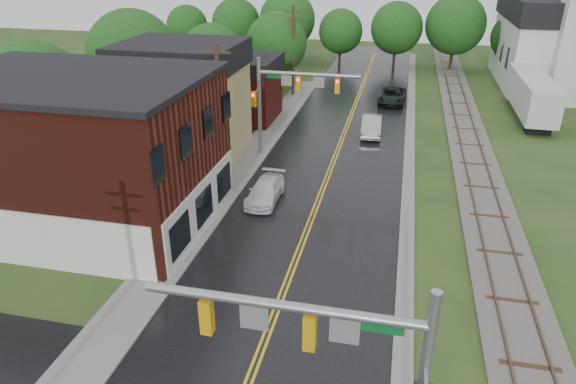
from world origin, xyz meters
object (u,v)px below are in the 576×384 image
(church, at_px, (557,33))
(semi_trailer, at_px, (532,94))
(tree_left_e, at_px, (278,45))
(brick_building, at_px, (78,151))
(traffic_signal_far, at_px, (288,91))
(utility_pole_b, at_px, (220,111))
(tree_left_a, at_px, (38,94))
(traffic_signal_near, at_px, (339,353))
(tree_left_b, at_px, (134,58))
(suv_dark, at_px, (392,96))
(pickup_white, at_px, (265,191))
(sedan_silver, at_px, (371,126))
(tree_left_c, at_px, (213,56))
(utility_pole_c, at_px, (293,50))

(church, bearing_deg, semi_trailer, -108.34)
(tree_left_e, bearing_deg, brick_building, -96.71)
(traffic_signal_far, bearing_deg, utility_pole_b, -123.68)
(tree_left_a, bearing_deg, church, 38.63)
(traffic_signal_near, distance_m, tree_left_b, 36.73)
(traffic_signal_near, bearing_deg, church, 72.28)
(traffic_signal_near, xyz_separation_m, tree_left_a, (-23.32, 19.90, 0.15))
(traffic_signal_near, distance_m, utility_pole_b, 22.49)
(suv_dark, xyz_separation_m, pickup_white, (-6.70, -23.81, -0.10))
(church, bearing_deg, tree_left_e, -164.80)
(church, relative_size, tree_left_e, 2.45)
(brick_building, bearing_deg, sedan_silver, 51.25)
(tree_left_a, distance_m, semi_trailer, 40.57)
(pickup_white, bearing_deg, utility_pole_b, 145.50)
(brick_building, bearing_deg, tree_left_a, 136.87)
(brick_building, distance_m, utility_pole_b, 9.03)
(traffic_signal_near, relative_size, pickup_white, 1.67)
(tree_left_e, bearing_deg, tree_left_c, -129.81)
(tree_left_e, bearing_deg, traffic_signal_far, -74.11)
(utility_pole_c, bearing_deg, semi_trailer, -7.41)
(brick_building, height_order, utility_pole_b, utility_pole_b)
(church, relative_size, traffic_signal_near, 2.72)
(church, height_order, utility_pole_c, church)
(pickup_white, bearing_deg, traffic_signal_near, -68.59)
(sedan_silver, bearing_deg, tree_left_b, -178.84)
(semi_trailer, bearing_deg, suv_dark, 169.72)
(church, height_order, traffic_signal_near, church)
(traffic_signal_near, relative_size, tree_left_b, 0.76)
(traffic_signal_near, xyz_separation_m, utility_pole_b, (-10.27, 20.00, -0.25))
(utility_pole_b, bearing_deg, semi_trailer, 40.15)
(utility_pole_b, bearing_deg, tree_left_b, 138.14)
(utility_pole_b, height_order, sedan_silver, utility_pole_b)
(traffic_signal_far, distance_m, tree_left_c, 16.56)
(sedan_silver, bearing_deg, brick_building, -131.57)
(tree_left_a, bearing_deg, brick_building, -43.13)
(utility_pole_c, bearing_deg, traffic_signal_far, -78.91)
(utility_pole_c, distance_m, tree_left_e, 2.79)
(tree_left_a, distance_m, tree_left_c, 18.98)
(utility_pole_c, bearing_deg, utility_pole_b, -90.00)
(tree_left_c, height_order, suv_dark, tree_left_c)
(traffic_signal_near, xyz_separation_m, pickup_white, (-6.67, 17.48, -4.33))
(utility_pole_c, distance_m, sedan_silver, 14.54)
(church, xyz_separation_m, traffic_signal_near, (-16.53, -51.74, -0.87))
(tree_left_e, bearing_deg, tree_left_a, -114.62)
(utility_pole_b, bearing_deg, traffic_signal_far, 56.32)
(tree_left_b, relative_size, tree_left_c, 1.27)
(utility_pole_c, height_order, pickup_white, utility_pole_c)
(traffic_signal_near, distance_m, traffic_signal_far, 25.94)
(brick_building, xyz_separation_m, tree_left_a, (-7.36, 6.90, 0.96))
(utility_pole_c, xyz_separation_m, tree_left_e, (-2.05, 1.90, 0.09))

